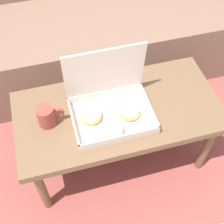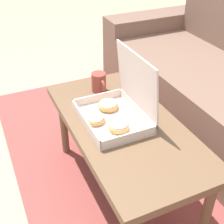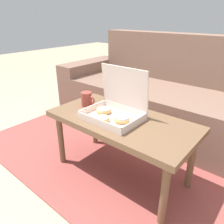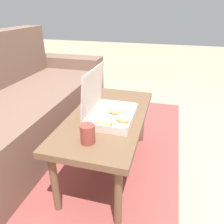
{
  "view_description": "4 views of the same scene",
  "coord_description": "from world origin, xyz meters",
  "views": [
    {
      "loc": [
        -0.28,
        -0.96,
        1.64
      ],
      "look_at": [
        -0.04,
        -0.12,
        0.51
      ],
      "focal_mm": 50.0,
      "sensor_mm": 36.0,
      "label": 1
    },
    {
      "loc": [
        1.07,
        -0.63,
        1.32
      ],
      "look_at": [
        -0.04,
        -0.12,
        0.51
      ],
      "focal_mm": 50.0,
      "sensor_mm": 36.0,
      "label": 2
    },
    {
      "loc": [
        0.79,
        -1.11,
        1.09
      ],
      "look_at": [
        -0.04,
        -0.12,
        0.51
      ],
      "focal_mm": 35.0,
      "sensor_mm": 36.0,
      "label": 3
    },
    {
      "loc": [
        -1.26,
        -0.45,
        1.13
      ],
      "look_at": [
        -0.04,
        -0.12,
        0.51
      ],
      "focal_mm": 35.0,
      "sensor_mm": 36.0,
      "label": 4
    }
  ],
  "objects": [
    {
      "name": "ground_plane",
      "position": [
        0.0,
        0.0,
        0.0
      ],
      "size": [
        12.0,
        12.0,
        0.0
      ],
      "primitive_type": "plane",
      "color": "tan"
    },
    {
      "name": "pastry_box",
      "position": [
        -0.05,
        -0.09,
        0.52
      ],
      "size": [
        0.37,
        0.28,
        0.33
      ],
      "color": "silver",
      "rests_on": "coffee_table"
    },
    {
      "name": "area_rug",
      "position": [
        0.0,
        0.3,
        0.01
      ],
      "size": [
        2.64,
        1.8,
        0.01
      ],
      "primitive_type": "cube",
      "color": "#994742",
      "rests_on": "ground_plane"
    },
    {
      "name": "coffee_table",
      "position": [
        0.0,
        -0.07,
        0.41
      ],
      "size": [
        1.0,
        0.49,
        0.46
      ],
      "color": "brown",
      "rests_on": "ground_plane"
    },
    {
      "name": "couch",
      "position": [
        0.0,
        0.82,
        0.31
      ],
      "size": [
        2.52,
        0.83,
        0.92
      ],
      "color": "#7A5B4C",
      "rests_on": "ground_plane"
    },
    {
      "name": "coffee_mug",
      "position": [
        -0.33,
        -0.07,
        0.51
      ],
      "size": [
        0.12,
        0.08,
        0.11
      ],
      "color": "#993D33",
      "rests_on": "coffee_table"
    }
  ]
}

